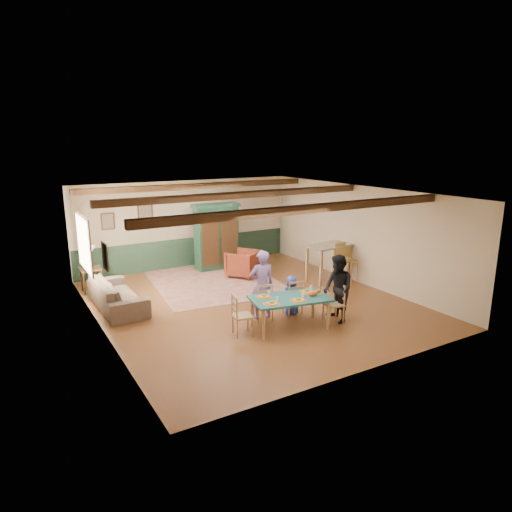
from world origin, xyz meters
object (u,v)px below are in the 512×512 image
dining_chair_end_right (334,303)px  end_table (92,280)px  armchair (243,263)px  armoire (216,237)px  dining_chair_far_left (263,301)px  counter_table (328,263)px  table_lamp (90,257)px  person_woman (338,289)px  person_child (292,295)px  bar_stool_left (344,264)px  dining_table (290,313)px  dining_chair_end_left (243,315)px  bar_stool_right (351,265)px  dining_chair_far_right (293,297)px  cat (313,293)px  person_man (262,285)px  sofa (117,294)px

dining_chair_end_right → end_table: dining_chair_end_right is taller
armchair → armoire: bearing=-108.8°
dining_chair_far_left → counter_table: 3.47m
dining_chair_far_left → table_lamp: bearing=-42.8°
person_woman → person_child: size_ratio=1.64×
dining_chair_far_left → bar_stool_left: bearing=-150.8°
dining_table → dining_chair_end_right: 1.04m
dining_chair_far_left → dining_chair_end_left: (-0.79, -0.51, 0.00)m
dining_chair_end_left → armoire: (1.73, 4.86, 0.58)m
bar_stool_right → person_child: bearing=-162.8°
end_table → bar_stool_right: (6.45, -2.79, 0.18)m
dining_chair_far_right → dining_chair_end_left: (-1.50, -0.38, 0.00)m
person_woman → counter_table: size_ratio=1.18×
dining_table → dining_chair_end_right: bearing=-10.8°
armoire → counter_table: armoire is taller
dining_table → person_child: bearing=52.6°
dining_table → dining_chair_far_right: (0.48, 0.57, 0.09)m
dining_chair_end_left → table_lamp: 4.94m
cat → armoire: (0.24, 5.24, 0.25)m
person_man → person_woman: size_ratio=1.05×
dining_table → person_man: 0.92m
dining_chair_end_left → end_table: size_ratio=1.35×
end_table → table_lamp: (0.00, 0.00, 0.61)m
table_lamp → person_child: bearing=-47.8°
bar_stool_left → dining_table: bearing=-150.8°
dining_chair_far_right → table_lamp: table_lamp is taller
dining_chair_end_right → cat: 0.64m
dining_table → armchair: armchair is taller
dining_chair_end_left → counter_table: size_ratio=0.68×
sofa → bar_stool_left: size_ratio=1.99×
counter_table → bar_stool_left: 0.52m
person_man → cat: person_man is taller
armchair → sofa: armchair is taller
armchair → counter_table: bearing=106.8°
dining_chair_far_left → dining_chair_end_left: size_ratio=1.00×
bar_stool_left → person_man: bearing=-164.1°
dining_chair_far_right → end_table: dining_chair_far_right is taller
counter_table → bar_stool_right: bearing=-43.1°
dining_chair_far_right → armchair: size_ratio=1.00×
dining_table → person_woman: size_ratio=1.09×
cat → counter_table: (2.39, 2.46, -0.24)m
person_man → armoire: (0.93, 4.28, 0.23)m
counter_table → person_woman: bearing=-125.1°
end_table → counter_table: bearing=-21.5°
bar_stool_right → dining_chair_far_left: bearing=-168.0°
dining_chair_end_right → person_man: bearing=-117.3°
person_child → armchair: person_child is taller
dining_chair_far_right → end_table: (-3.61, 4.06, -0.11)m
dining_chair_far_right → bar_stool_right: size_ratio=0.86×
dining_chair_end_left → end_table: 4.91m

